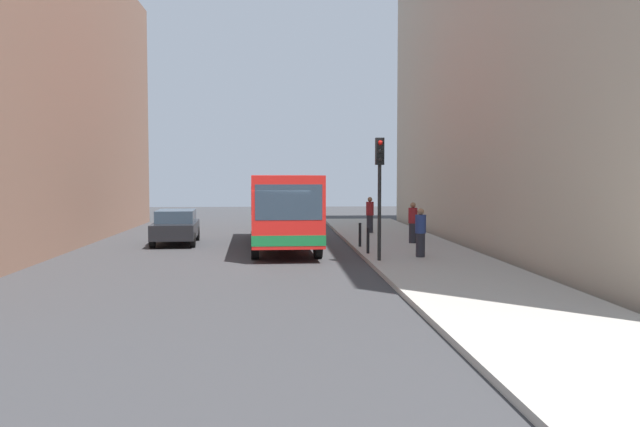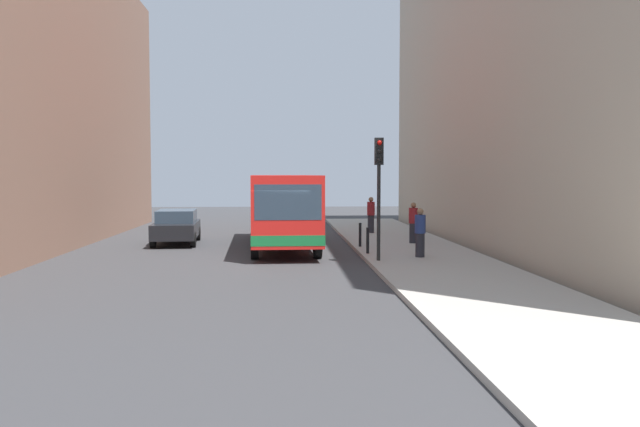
# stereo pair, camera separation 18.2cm
# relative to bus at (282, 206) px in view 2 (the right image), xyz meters

# --- Properties ---
(ground_plane) EXTENTS (80.00, 80.00, 0.00)m
(ground_plane) POSITION_rel_bus_xyz_m (-0.34, -4.41, -1.73)
(ground_plane) COLOR #38383A
(sidewalk) EXTENTS (4.40, 40.00, 0.15)m
(sidewalk) POSITION_rel_bus_xyz_m (5.06, -4.41, -1.65)
(sidewalk) COLOR #ADA89E
(sidewalk) RESTS_ON ground
(building_right) EXTENTS (7.00, 32.00, 17.35)m
(building_right) POSITION_rel_bus_xyz_m (11.16, -0.41, 6.95)
(building_right) COLOR #B2A38C
(building_right) RESTS_ON ground
(bus) EXTENTS (2.88, 11.10, 3.00)m
(bus) POSITION_rel_bus_xyz_m (0.00, 0.00, 0.00)
(bus) COLOR red
(bus) RESTS_ON ground
(car_beside_bus) EXTENTS (2.06, 4.49, 1.48)m
(car_beside_bus) POSITION_rel_bus_xyz_m (-4.62, 1.51, -0.94)
(car_beside_bus) COLOR black
(car_beside_bus) RESTS_ON ground
(car_behind_bus) EXTENTS (2.04, 4.49, 1.48)m
(car_behind_bus) POSITION_rel_bus_xyz_m (0.65, 11.47, -0.94)
(car_behind_bus) COLOR #A5A8AD
(car_behind_bus) RESTS_ON ground
(traffic_light) EXTENTS (0.28, 0.33, 4.10)m
(traffic_light) POSITION_rel_bus_xyz_m (3.21, -5.87, 1.28)
(traffic_light) COLOR black
(traffic_light) RESTS_ON sidewalk
(bollard_near) EXTENTS (0.11, 0.11, 0.95)m
(bollard_near) POSITION_rel_bus_xyz_m (3.11, -3.82, -1.10)
(bollard_near) COLOR black
(bollard_near) RESTS_ON sidewalk
(bollard_mid) EXTENTS (0.11, 0.11, 0.95)m
(bollard_mid) POSITION_rel_bus_xyz_m (3.11, -1.46, -1.10)
(bollard_mid) COLOR black
(bollard_mid) RESTS_ON sidewalk
(pedestrian_near_signal) EXTENTS (0.38, 0.38, 1.70)m
(pedestrian_near_signal) POSITION_rel_bus_xyz_m (4.79, -5.00, -0.72)
(pedestrian_near_signal) COLOR #26262D
(pedestrian_near_signal) RESTS_ON sidewalk
(pedestrian_mid_sidewalk) EXTENTS (0.38, 0.38, 1.71)m
(pedestrian_mid_sidewalk) POSITION_rel_bus_xyz_m (5.50, -0.21, -0.72)
(pedestrian_mid_sidewalk) COLOR #26262D
(pedestrian_mid_sidewalk) RESTS_ON sidewalk
(pedestrian_far_sidewalk) EXTENTS (0.38, 0.38, 1.77)m
(pedestrian_far_sidewalk) POSITION_rel_bus_xyz_m (4.40, 4.97, -0.69)
(pedestrian_far_sidewalk) COLOR #26262D
(pedestrian_far_sidewalk) RESTS_ON sidewalk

